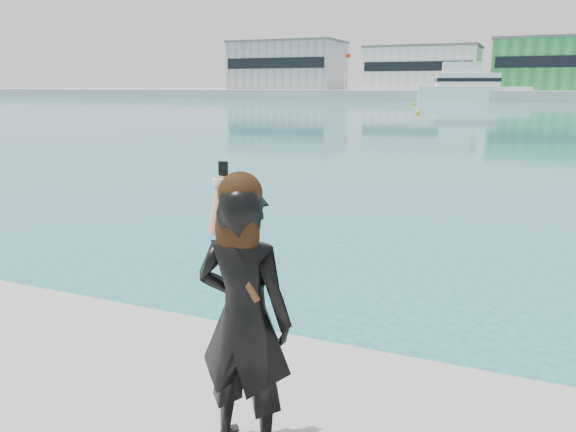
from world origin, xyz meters
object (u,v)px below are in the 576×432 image
at_px(motor_yacht, 470,87).
at_px(buoy_extra, 418,114).
at_px(woman, 244,312).
at_px(buoy_far, 413,105).

xyz_separation_m(motor_yacht, buoy_extra, (0.09, -52.81, -2.71)).
bearing_deg(woman, motor_yacht, -86.09).
bearing_deg(buoy_far, woman, -79.76).
height_order(buoy_far, woman, woman).
distance_m(motor_yacht, buoy_extra, 52.88).
height_order(motor_yacht, woman, motor_yacht).
bearing_deg(buoy_extra, woman, -80.53).
height_order(motor_yacht, buoy_extra, motor_yacht).
height_order(motor_yacht, buoy_far, motor_yacht).
bearing_deg(woman, buoy_far, -80.95).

